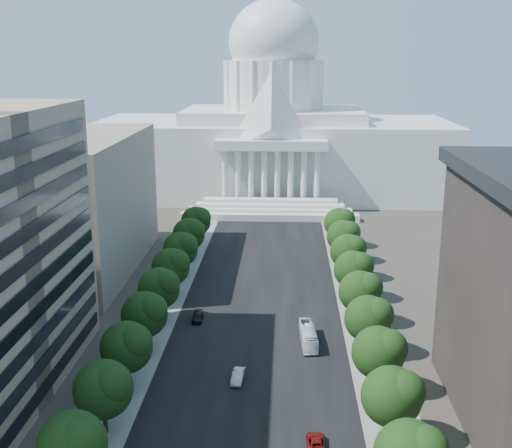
# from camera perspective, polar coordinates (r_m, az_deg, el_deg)

# --- Properties ---
(road_asphalt) EXTENTS (30.00, 260.00, 0.01)m
(road_asphalt) POSITION_cam_1_polar(r_m,az_deg,el_deg) (134.18, 0.57, -5.64)
(road_asphalt) COLOR black
(road_asphalt) RESTS_ON ground
(sidewalk_left) EXTENTS (8.00, 260.00, 0.02)m
(sidewalk_left) POSITION_cam_1_polar(r_m,az_deg,el_deg) (136.18, -7.48, -5.45)
(sidewalk_left) COLOR gray
(sidewalk_left) RESTS_ON ground
(sidewalk_right) EXTENTS (8.00, 260.00, 0.02)m
(sidewalk_right) POSITION_cam_1_polar(r_m,az_deg,el_deg) (134.85, 8.70, -5.71)
(sidewalk_right) COLOR gray
(sidewalk_right) RESTS_ON ground
(capitol) EXTENTS (120.00, 56.00, 73.00)m
(capitol) POSITION_cam_1_polar(r_m,az_deg,el_deg) (222.18, 1.53, 7.88)
(capitol) COLOR white
(capitol) RESTS_ON ground
(office_block_left_far) EXTENTS (38.00, 52.00, 30.00)m
(office_block_left_far) POSITION_cam_1_polar(r_m,az_deg,el_deg) (148.96, -18.05, 1.72)
(office_block_left_far) COLOR gray
(office_block_left_far) RESTS_ON ground
(tree_l_b) EXTENTS (7.79, 7.60, 9.97)m
(tree_l_b) POSITION_cam_1_polar(r_m,az_deg,el_deg) (75.31, -15.83, -18.32)
(tree_l_b) COLOR #33261C
(tree_l_b) RESTS_ON ground
(tree_l_c) EXTENTS (7.79, 7.60, 9.97)m
(tree_l_c) POSITION_cam_1_polar(r_m,az_deg,el_deg) (85.09, -13.25, -14.01)
(tree_l_c) COLOR #33261C
(tree_l_c) RESTS_ON ground
(tree_l_d) EXTENTS (7.79, 7.60, 9.97)m
(tree_l_d) POSITION_cam_1_polar(r_m,az_deg,el_deg) (95.39, -11.28, -10.59)
(tree_l_d) COLOR #33261C
(tree_l_d) RESTS_ON ground
(tree_l_e) EXTENTS (7.79, 7.60, 9.97)m
(tree_l_e) POSITION_cam_1_polar(r_m,az_deg,el_deg) (106.04, -9.74, -7.83)
(tree_l_e) COLOR #33261C
(tree_l_e) RESTS_ON ground
(tree_l_f) EXTENTS (7.79, 7.60, 9.97)m
(tree_l_f) POSITION_cam_1_polar(r_m,az_deg,el_deg) (116.95, -8.49, -5.58)
(tree_l_f) COLOR #33261C
(tree_l_f) RESTS_ON ground
(tree_l_g) EXTENTS (7.79, 7.60, 9.97)m
(tree_l_g) POSITION_cam_1_polar(r_m,az_deg,el_deg) (128.06, -7.47, -3.72)
(tree_l_g) COLOR #33261C
(tree_l_g) RESTS_ON ground
(tree_l_h) EXTENTS (7.79, 7.60, 9.97)m
(tree_l_h) POSITION_cam_1_polar(r_m,az_deg,el_deg) (139.32, -6.62, -2.15)
(tree_l_h) COLOR #33261C
(tree_l_h) RESTS_ON ground
(tree_l_i) EXTENTS (7.79, 7.60, 9.97)m
(tree_l_i) POSITION_cam_1_polar(r_m,az_deg,el_deg) (150.69, -5.89, -0.82)
(tree_l_i) COLOR #33261C
(tree_l_i) RESTS_ON ground
(tree_l_j) EXTENTS (7.79, 7.60, 9.97)m
(tree_l_j) POSITION_cam_1_polar(r_m,az_deg,el_deg) (162.15, -5.27, 0.32)
(tree_l_j) COLOR #33261C
(tree_l_j) RESTS_ON ground
(tree_r_c) EXTENTS (7.79, 7.60, 9.97)m
(tree_r_c) POSITION_cam_1_polar(r_m,az_deg,el_deg) (83.22, 12.22, -14.65)
(tree_r_c) COLOR #33261C
(tree_r_c) RESTS_ON ground
(tree_r_d) EXTENTS (7.79, 7.60, 9.97)m
(tree_r_d) POSITION_cam_1_polar(r_m,az_deg,el_deg) (93.72, 11.04, -11.05)
(tree_r_d) COLOR #33261C
(tree_r_d) RESTS_ON ground
(tree_r_e) EXTENTS (7.79, 7.60, 9.97)m
(tree_r_e) POSITION_cam_1_polar(r_m,az_deg,el_deg) (104.54, 10.12, -8.19)
(tree_r_e) COLOR #33261C
(tree_r_e) RESTS_ON ground
(tree_r_f) EXTENTS (7.79, 7.60, 9.97)m
(tree_r_f) POSITION_cam_1_polar(r_m,az_deg,el_deg) (115.60, 9.39, -5.87)
(tree_r_f) COLOR #33261C
(tree_r_f) RESTS_ON ground
(tree_r_g) EXTENTS (7.79, 7.60, 9.97)m
(tree_r_g) POSITION_cam_1_polar(r_m,az_deg,el_deg) (126.83, 8.79, -3.96)
(tree_r_g) COLOR #33261C
(tree_r_g) RESTS_ON ground
(tree_r_h) EXTENTS (7.79, 7.60, 9.97)m
(tree_r_h) POSITION_cam_1_polar(r_m,az_deg,el_deg) (138.18, 8.30, -2.35)
(tree_r_h) COLOR #33261C
(tree_r_h) RESTS_ON ground
(tree_r_i) EXTENTS (7.79, 7.60, 9.97)m
(tree_r_i) POSITION_cam_1_polar(r_m,az_deg,el_deg) (149.64, 7.87, -1.00)
(tree_r_i) COLOR #33261C
(tree_r_i) RESTS_ON ground
(tree_r_j) EXTENTS (7.79, 7.60, 9.97)m
(tree_r_j) POSITION_cam_1_polar(r_m,az_deg,el_deg) (161.18, 7.51, 0.17)
(tree_r_j) COLOR #33261C
(tree_r_j) RESTS_ON ground
(streetlight_b) EXTENTS (2.61, 0.44, 9.00)m
(streetlight_b) POSITION_cam_1_polar(r_m,az_deg,el_deg) (83.11, 13.39, -15.26)
(streetlight_b) COLOR gray
(streetlight_b) RESTS_ON ground
(streetlight_c) EXTENTS (2.61, 0.44, 9.00)m
(streetlight_c) POSITION_cam_1_polar(r_m,az_deg,el_deg) (105.18, 10.95, -8.46)
(streetlight_c) COLOR gray
(streetlight_c) RESTS_ON ground
(streetlight_d) EXTENTS (2.61, 0.44, 9.00)m
(streetlight_d) POSITION_cam_1_polar(r_m,az_deg,el_deg) (128.33, 9.43, -4.06)
(streetlight_d) COLOR gray
(streetlight_d) RESTS_ON ground
(streetlight_e) EXTENTS (2.61, 0.44, 9.00)m
(streetlight_e) POSITION_cam_1_polar(r_m,az_deg,el_deg) (152.06, 8.38, -1.01)
(streetlight_e) COLOR gray
(streetlight_e) RESTS_ON ground
(streetlight_f) EXTENTS (2.61, 0.44, 9.00)m
(streetlight_f) POSITION_cam_1_polar(r_m,az_deg,el_deg) (176.15, 7.62, 1.21)
(streetlight_f) COLOR gray
(streetlight_f) RESTS_ON ground
(car_silver) EXTENTS (2.03, 4.87, 1.57)m
(car_silver) POSITION_cam_1_polar(r_m,az_deg,el_deg) (97.60, -1.61, -13.39)
(car_silver) COLOR #AFB3B7
(car_silver) RESTS_ON ground
(car_red) EXTENTS (2.34, 4.98, 1.38)m
(car_red) POSITION_cam_1_polar(r_m,az_deg,el_deg) (83.70, 5.34, -18.79)
(car_red) COLOR maroon
(car_red) RESTS_ON ground
(car_dark_b) EXTENTS (2.09, 4.70, 1.34)m
(car_dark_b) POSITION_cam_1_polar(r_m,az_deg,el_deg) (118.32, -5.22, -8.24)
(car_dark_b) COLOR black
(car_dark_b) RESTS_ON ground
(city_bus) EXTENTS (3.00, 10.37, 2.85)m
(city_bus) POSITION_cam_1_polar(r_m,az_deg,el_deg) (109.15, 4.66, -9.86)
(city_bus) COLOR white
(city_bus) RESTS_ON ground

